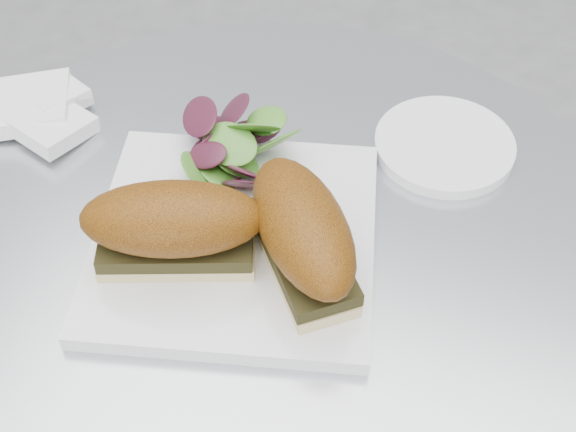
% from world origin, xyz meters
% --- Properties ---
extents(table, '(0.70, 0.70, 0.73)m').
position_xyz_m(table, '(0.00, 0.00, 0.49)').
color(table, silver).
rests_on(table, ground).
extents(plate, '(0.30, 0.30, 0.02)m').
position_xyz_m(plate, '(-0.03, -0.01, 0.74)').
color(plate, white).
rests_on(plate, table).
extents(sandwich_left, '(0.17, 0.12, 0.08)m').
position_xyz_m(sandwich_left, '(-0.06, -0.05, 0.79)').
color(sandwich_left, beige).
rests_on(sandwich_left, plate).
extents(sandwich_right, '(0.15, 0.16, 0.08)m').
position_xyz_m(sandwich_right, '(0.04, -0.02, 0.79)').
color(sandwich_right, beige).
rests_on(sandwich_right, plate).
extents(salad, '(0.12, 0.12, 0.05)m').
position_xyz_m(salad, '(-0.06, 0.07, 0.77)').
color(salad, '#639D33').
rests_on(salad, plate).
extents(napkin, '(0.13, 0.13, 0.02)m').
position_xyz_m(napkin, '(-0.28, 0.08, 0.74)').
color(napkin, white).
rests_on(napkin, table).
extents(saucer, '(0.14, 0.14, 0.01)m').
position_xyz_m(saucer, '(0.12, 0.18, 0.74)').
color(saucer, white).
rests_on(saucer, table).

